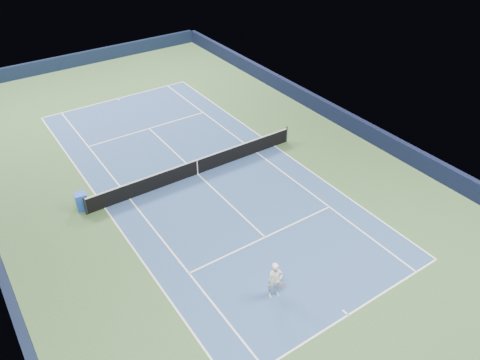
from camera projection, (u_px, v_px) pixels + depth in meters
ground at (198, 174)px, 26.47m from camera, size 40.00×40.00×0.00m
wall_far at (81, 59)px, 39.55m from camera, size 22.00×0.35×1.10m
wall_right at (338, 116)px, 31.11m from camera, size 0.35×40.00×1.10m
court_surface at (198, 174)px, 26.47m from camera, size 10.97×23.77×0.01m
baseline_far at (117, 99)px, 34.50m from camera, size 10.97×0.08×0.00m
baseline_near at (348, 315)px, 18.43m from camera, size 10.97×0.08×0.00m
sideline_doubles_right at (274, 146)px, 28.97m from camera, size 0.08×23.77×0.00m
sideline_doubles_left at (105, 208)px, 23.95m from camera, size 0.08×23.77×0.00m
sideline_singles_right at (257, 152)px, 28.35m from camera, size 0.08×23.77×0.00m
sideline_singles_left at (130, 199)px, 24.58m from camera, size 0.08×23.77×0.00m
service_line_far at (149, 128)px, 30.79m from camera, size 8.23×0.08×0.00m
service_line_near at (265, 237)px, 22.13m from camera, size 8.23×0.08×0.00m
center_service_line at (198, 174)px, 26.46m from camera, size 0.08×12.80×0.00m
center_mark_far at (118, 99)px, 34.40m from camera, size 0.08×0.30×0.00m
center_mark_near at (345, 313)px, 18.53m from camera, size 0.08×0.30×0.00m
tennis_net at (197, 167)px, 26.18m from camera, size 12.90×0.10×1.07m
sponsor_cube at (82, 201)px, 23.65m from camera, size 0.65×0.60×0.94m
tennis_player at (275, 281)px, 18.74m from camera, size 0.85×1.33×2.49m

